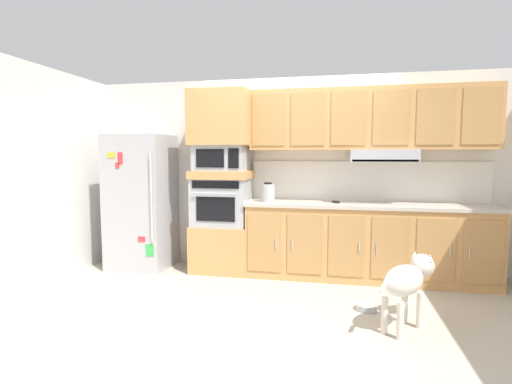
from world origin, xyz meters
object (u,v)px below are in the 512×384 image
object	(u,v)px
refrigerator	(141,202)
microwave	(222,158)
electric_kettle	(268,193)
dog	(408,280)
built_in_oven	(222,202)
dog_food_bowl	(366,307)
screwdriver	(336,202)

from	to	relation	value
refrigerator	microwave	xyz separation A→B (m)	(1.10, 0.07, 0.58)
electric_kettle	dog	world-z (taller)	electric_kettle
refrigerator	built_in_oven	xyz separation A→B (m)	(1.10, 0.07, 0.02)
refrigerator	electric_kettle	xyz separation A→B (m)	(1.71, 0.02, 0.15)
built_in_oven	refrigerator	bearing A→B (deg)	-176.49
dog_food_bowl	refrigerator	bearing A→B (deg)	161.70
electric_kettle	dog_food_bowl	xyz separation A→B (m)	(1.14, -0.96, -1.00)
dog	dog_food_bowl	bearing A→B (deg)	79.67
built_in_oven	dog	distance (m)	2.50
screwdriver	dog_food_bowl	xyz separation A→B (m)	(0.30, -1.00, -0.90)
refrigerator	dog_food_bowl	bearing A→B (deg)	-18.30
electric_kettle	microwave	bearing A→B (deg)	175.56
screwdriver	dog	xyz separation A→B (m)	(0.61, -1.34, -0.50)
screwdriver	built_in_oven	bearing A→B (deg)	179.51
screwdriver	dog	bearing A→B (deg)	-65.60
dog_food_bowl	microwave	bearing A→B (deg)	149.97
electric_kettle	refrigerator	bearing A→B (deg)	-179.32
refrigerator	electric_kettle	size ratio (longest dim) A/B	7.33
microwave	dog_food_bowl	size ratio (longest dim) A/B	3.22
dog	dog_food_bowl	size ratio (longest dim) A/B	3.55
dog_food_bowl	screwdriver	bearing A→B (deg)	106.77
microwave	refrigerator	bearing A→B (deg)	-176.49
microwave	built_in_oven	bearing A→B (deg)	179.23
screwdriver	electric_kettle	xyz separation A→B (m)	(-0.84, -0.03, 0.10)
refrigerator	dog_food_bowl	distance (m)	3.12
refrigerator	microwave	distance (m)	1.25
built_in_oven	screwdriver	bearing A→B (deg)	-0.49
refrigerator	dog_food_bowl	world-z (taller)	refrigerator
microwave	dog	size ratio (longest dim) A/B	0.91
microwave	electric_kettle	xyz separation A→B (m)	(0.61, -0.05, -0.43)
screwdriver	dog_food_bowl	world-z (taller)	screwdriver
electric_kettle	dog_food_bowl	world-z (taller)	electric_kettle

